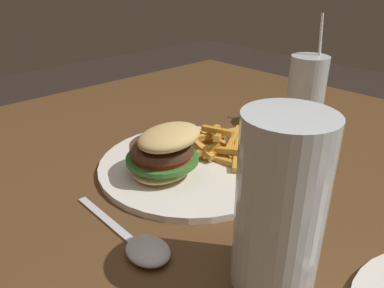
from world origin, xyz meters
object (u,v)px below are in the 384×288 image
meal_plate_near (183,158)px  beer_glass (279,211)px  spoon (144,248)px  juice_glass (306,95)px

meal_plate_near → beer_glass: beer_glass is taller
meal_plate_near → spoon: bearing=34.3°
juice_glass → spoon: bearing=10.0°
beer_glass → spoon: size_ratio=1.00×
meal_plate_near → beer_glass: (0.08, 0.23, 0.06)m
meal_plate_near → juice_glass: size_ratio=1.37×
beer_glass → meal_plate_near: bearing=-110.1°
meal_plate_near → spoon: meal_plate_near is taller
beer_glass → juice_glass: 0.43m
juice_glass → spoon: size_ratio=1.19×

